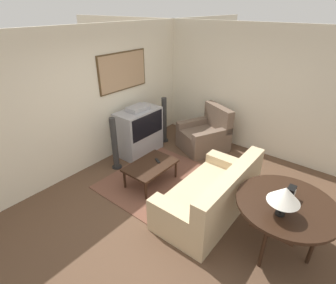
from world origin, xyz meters
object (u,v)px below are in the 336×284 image
(console_table, at_px, (286,207))
(table_lamp, at_px, (285,195))
(couch, at_px, (212,197))
(speaker_tower_left, at_px, (115,145))
(mantel_clock, at_px, (291,193))
(armchair, at_px, (205,136))
(tv, at_px, (139,131))
(coffee_table, at_px, (151,166))
(speaker_tower_right, at_px, (164,121))

(console_table, bearing_deg, table_lamp, 177.13)
(couch, relative_size, console_table, 1.49)
(table_lamp, bearing_deg, speaker_tower_left, 86.28)
(mantel_clock, height_order, speaker_tower_left, speaker_tower_left)
(couch, height_order, armchair, armchair)
(tv, height_order, mantel_clock, tv)
(tv, height_order, coffee_table, tv)
(tv, bearing_deg, speaker_tower_left, -173.98)
(couch, xyz_separation_m, coffee_table, (-0.03, 1.28, 0.06))
(tv, relative_size, mantel_clock, 6.10)
(console_table, relative_size, speaker_tower_right, 1.14)
(armchair, relative_size, console_table, 0.98)
(table_lamp, relative_size, speaker_tower_left, 0.36)
(coffee_table, relative_size, mantel_clock, 5.22)
(table_lamp, height_order, speaker_tower_right, table_lamp)
(tv, distance_m, speaker_tower_right, 0.77)
(console_table, height_order, mantel_clock, mantel_clock)
(couch, height_order, table_lamp, table_lamp)
(console_table, distance_m, speaker_tower_left, 3.26)
(console_table, distance_m, table_lamp, 0.44)
(mantel_clock, bearing_deg, tv, 79.54)
(armchair, xyz_separation_m, mantel_clock, (-1.67, -2.27, 0.55))
(couch, bearing_deg, speaker_tower_right, -124.16)
(couch, distance_m, speaker_tower_right, 2.63)
(mantel_clock, bearing_deg, couch, 93.97)
(coffee_table, xyz_separation_m, console_table, (-0.01, -2.35, 0.35))
(armchair, bearing_deg, tv, -109.95)
(coffee_table, xyz_separation_m, speaker_tower_right, (1.48, 0.91, 0.16))
(mantel_clock, relative_size, speaker_tower_left, 0.16)
(couch, relative_size, armchair, 1.51)
(armchair, height_order, speaker_tower_left, speaker_tower_left)
(couch, height_order, mantel_clock, mantel_clock)
(console_table, relative_size, speaker_tower_left, 1.14)
(table_lamp, bearing_deg, speaker_tower_right, 61.67)
(speaker_tower_left, xyz_separation_m, speaker_tower_right, (1.54, 0.00, 0.00))
(table_lamp, height_order, speaker_tower_left, table_lamp)
(tv, distance_m, console_table, 3.42)
(coffee_table, distance_m, mantel_clock, 2.39)
(tv, distance_m, speaker_tower_left, 0.77)
(speaker_tower_left, bearing_deg, console_table, -89.23)
(speaker_tower_left, bearing_deg, coffee_table, -86.61)
(coffee_table, xyz_separation_m, table_lamp, (-0.26, -2.34, 0.70))
(tv, bearing_deg, coffee_table, -125.91)
(mantel_clock, relative_size, speaker_tower_right, 0.16)
(couch, relative_size, mantel_clock, 10.39)
(speaker_tower_right, bearing_deg, console_table, -114.65)
(tv, height_order, couch, tv)
(mantel_clock, xyz_separation_m, speaker_tower_left, (-0.15, 3.24, -0.34))
(console_table, xyz_separation_m, speaker_tower_left, (-0.04, 3.25, -0.19))
(armchair, bearing_deg, coffee_table, -67.24)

